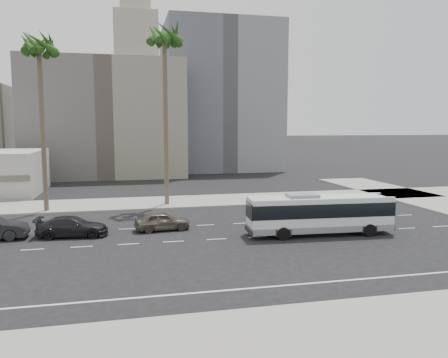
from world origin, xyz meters
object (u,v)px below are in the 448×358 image
object	(u,v)px
car_a	(162,221)
palm_near	(164,41)
palm_mid	(39,51)
city_bus	(320,213)
car_b	(72,227)

from	to	relation	value
car_a	palm_near	distance (m)	18.56
palm_mid	city_bus	bearing A→B (deg)	-32.57
car_a	city_bus	bearing A→B (deg)	-114.69
car_b	palm_near	bearing A→B (deg)	-29.88
car_b	palm_mid	bearing A→B (deg)	23.87
car_b	palm_mid	distance (m)	17.38
car_a	palm_mid	world-z (taller)	palm_mid
car_b	palm_near	xyz separation A→B (m)	(7.72, 11.07, 15.20)
city_bus	palm_near	xyz separation A→B (m)	(-9.77, 14.38, 14.34)
city_bus	palm_mid	world-z (taller)	palm_mid
city_bus	car_b	xyz separation A→B (m)	(-17.48, 3.31, -0.86)
palm_mid	palm_near	bearing A→B (deg)	5.21
car_a	car_b	xyz separation A→B (m)	(-6.42, -0.53, 0.01)
city_bus	palm_near	size ratio (longest dim) A/B	0.60
city_bus	car_a	distance (m)	11.74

